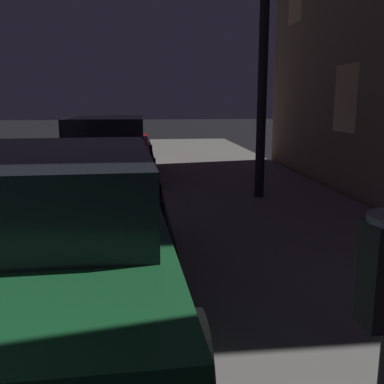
{
  "coord_description": "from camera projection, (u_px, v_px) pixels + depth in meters",
  "views": [
    {
      "loc": [
        3.62,
        -1.1,
        1.83
      ],
      "look_at": [
        4.02,
        2.41,
        1.09
      ],
      "focal_mm": 41.92,
      "sensor_mm": 36.0,
      "label": 1
    }
  ],
  "objects": [
    {
      "name": "car_green",
      "position": [
        48.0,
        238.0,
        3.65
      ],
      "size": [
        2.23,
        4.49,
        1.43
      ],
      "color": "#19592D",
      "rests_on": "ground"
    },
    {
      "name": "car_red",
      "position": [
        107.0,
        149.0,
        10.19
      ],
      "size": [
        2.12,
        4.39,
        1.43
      ],
      "color": "maroon",
      "rests_on": "ground"
    }
  ]
}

